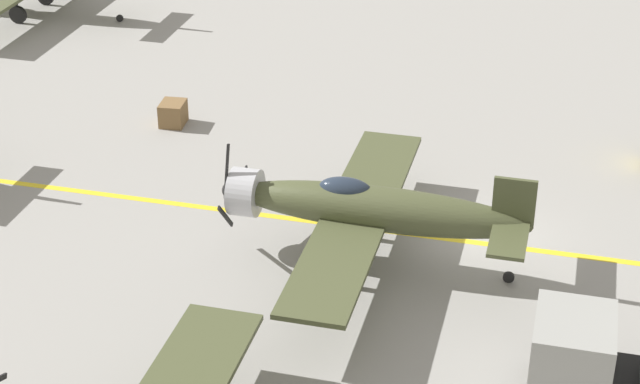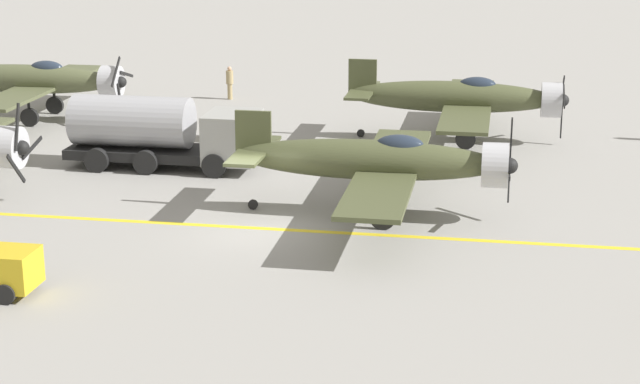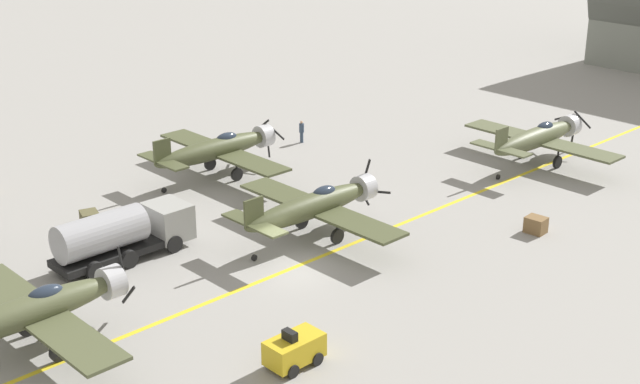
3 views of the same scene
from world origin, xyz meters
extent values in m
plane|color=gray|center=(0.00, 0.00, 0.00)|extent=(400.00, 400.00, 0.00)
cube|color=yellow|center=(0.00, 0.00, 0.00)|extent=(0.30, 160.00, 0.01)
cylinder|color=black|center=(15.80, 26.04, 1.08)|extent=(0.14, 0.14, 1.26)
cylinder|color=black|center=(15.80, 26.04, 0.45)|extent=(0.22, 0.90, 0.90)
cylinder|color=black|center=(17.30, 21.13, 0.18)|extent=(0.12, 0.36, 0.36)
ellipsoid|color=#484D2E|center=(-2.13, 3.56, 2.05)|extent=(1.50, 9.50, 1.42)
cylinder|color=#B7B7BC|center=(-2.13, 8.01, 2.05)|extent=(1.58, 0.90, 1.58)
ellipsoid|color=#232D3D|center=(-2.13, 4.70, 2.61)|extent=(0.80, 1.70, 0.76)
cube|color=#484D2E|center=(-2.13, 4.32, 1.71)|extent=(12.00, 2.10, 0.16)
cube|color=#484D2E|center=(-2.13, -0.53, 2.20)|extent=(4.40, 1.10, 0.12)
cube|color=#484D2E|center=(-2.13, -0.53, 2.85)|extent=(0.14, 1.30, 1.60)
sphere|color=black|center=(-2.13, 8.51, 2.05)|extent=(0.56, 0.56, 0.56)
cube|color=black|center=(-2.40, 8.51, 2.88)|extent=(0.67, 0.06, 1.71)
cube|color=black|center=(-2.72, 8.51, 1.40)|extent=(1.28, 0.06, 1.39)
cube|color=black|center=(-1.27, 8.51, 1.86)|extent=(1.74, 0.06, 0.51)
cylinder|color=black|center=(-3.63, 4.32, 1.08)|extent=(0.14, 0.14, 1.26)
cylinder|color=black|center=(-3.63, 4.32, 0.45)|extent=(0.22, 0.90, 0.90)
cylinder|color=black|center=(-0.63, 4.32, 1.08)|extent=(0.14, 0.14, 1.26)
cylinder|color=black|center=(-0.63, 4.32, 0.45)|extent=(0.22, 0.90, 0.90)
cylinder|color=black|center=(-2.13, -0.59, 0.18)|extent=(0.12, 0.36, 0.36)
cube|color=#999993|center=(-7.26, -2.65, 1.42)|extent=(2.50, 2.08, 2.00)
cylinder|color=black|center=(-6.07, -3.13, 0.50)|extent=(0.30, 1.00, 1.00)
cube|color=brown|center=(6.28, 13.89, 0.48)|extent=(1.24, 1.07, 0.96)
camera|label=1|loc=(-30.81, -1.87, 18.52)|focal=60.00mm
camera|label=2|loc=(33.95, 8.23, 11.41)|focal=60.00mm
camera|label=3|loc=(32.41, -28.37, 21.14)|focal=50.00mm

